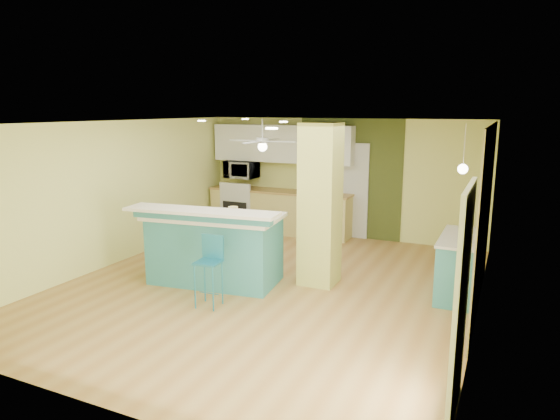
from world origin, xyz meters
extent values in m
cube|color=#A47439|center=(0.00, 0.00, -0.01)|extent=(6.00, 7.00, 0.01)
cube|color=white|center=(0.00, 0.00, 2.50)|extent=(6.00, 7.00, 0.01)
cube|color=#E7EA7D|center=(0.00, 3.50, 1.25)|extent=(6.00, 0.01, 2.50)
cube|color=#E7EA7D|center=(0.00, -3.50, 1.25)|extent=(6.00, 0.01, 2.50)
cube|color=#E7EA7D|center=(-3.00, 0.00, 1.25)|extent=(0.01, 7.00, 2.50)
cube|color=#E7EA7D|center=(3.00, 0.00, 1.25)|extent=(0.01, 7.00, 2.50)
cube|color=olive|center=(2.99, 0.60, 1.25)|extent=(0.02, 3.40, 2.50)
cube|color=#434E1F|center=(0.20, 3.49, 1.25)|extent=(2.20, 0.02, 2.50)
cube|color=silver|center=(0.20, 3.46, 1.00)|extent=(0.82, 0.05, 2.00)
cube|color=silver|center=(2.97, -2.30, 1.05)|extent=(0.04, 1.08, 2.10)
cube|color=#BCBE58|center=(0.65, 0.50, 1.25)|extent=(0.55, 0.55, 2.50)
cube|color=#D7C670|center=(-1.30, 3.20, 0.45)|extent=(3.20, 0.60, 0.90)
cube|color=olive|center=(-1.30, 3.20, 0.92)|extent=(3.25, 0.63, 0.04)
cube|color=silver|center=(-2.25, 3.20, 0.45)|extent=(0.76, 0.64, 0.90)
cube|color=black|center=(-2.25, 2.87, 0.42)|extent=(0.59, 0.02, 0.50)
cube|color=silver|center=(-2.25, 2.90, 0.99)|extent=(0.76, 0.06, 0.18)
cube|color=white|center=(-1.30, 3.32, 1.95)|extent=(3.20, 0.34, 0.80)
imported|color=white|center=(-2.25, 3.20, 1.35)|extent=(0.70, 0.48, 0.39)
cylinder|color=silver|center=(-1.10, 2.00, 2.30)|extent=(0.03, 0.03, 0.40)
cylinder|color=silver|center=(-1.10, 2.00, 2.10)|extent=(0.24, 0.24, 0.10)
sphere|color=white|center=(-1.10, 2.00, 1.98)|extent=(0.18, 0.18, 0.18)
cylinder|color=white|center=(2.65, 0.75, 2.19)|extent=(0.01, 0.01, 0.62)
sphere|color=white|center=(2.65, 0.75, 1.88)|extent=(0.14, 0.14, 0.14)
cube|color=brown|center=(2.96, 0.80, 1.55)|extent=(0.03, 0.90, 0.70)
cube|color=teal|center=(-0.86, -0.13, 0.51)|extent=(2.05, 1.21, 1.03)
cube|color=white|center=(-0.86, -0.13, 1.06)|extent=(2.18, 1.33, 0.06)
cube|color=teal|center=(-0.81, -0.58, 1.16)|extent=(2.20, 0.43, 0.15)
cube|color=white|center=(-0.81, -0.58, 1.23)|extent=(2.38, 0.77, 0.05)
cylinder|color=teal|center=(-0.52, -1.20, 0.31)|extent=(0.02, 0.02, 0.62)
cylinder|color=teal|center=(-0.25, -1.18, 0.31)|extent=(0.02, 0.02, 0.62)
cylinder|color=teal|center=(-0.55, -0.92, 0.31)|extent=(0.02, 0.02, 0.62)
cylinder|color=teal|center=(-0.27, -0.90, 0.31)|extent=(0.02, 0.02, 0.62)
cube|color=teal|center=(-0.40, -1.05, 0.64)|extent=(0.35, 0.35, 0.03)
cube|color=teal|center=(-0.41, -0.90, 0.82)|extent=(0.33, 0.05, 0.35)
cube|color=teal|center=(2.70, 0.88, 0.43)|extent=(0.55, 1.33, 0.85)
cube|color=silver|center=(2.70, 0.88, 0.87)|extent=(0.59, 1.38, 0.04)
imported|color=#3C2318|center=(-0.74, 3.18, 0.97)|extent=(0.28, 0.28, 0.06)
cylinder|color=yellow|center=(-0.48, -0.20, 1.17)|extent=(0.15, 0.15, 0.17)
camera|label=1|loc=(3.26, -6.56, 2.71)|focal=32.00mm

